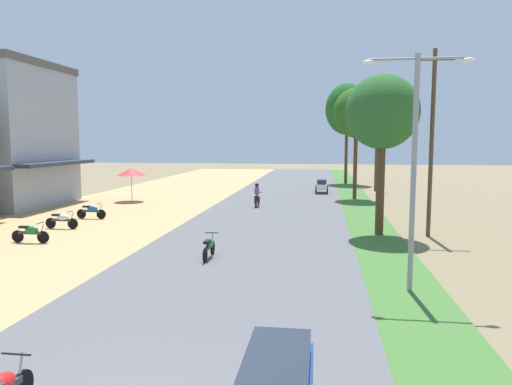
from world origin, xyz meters
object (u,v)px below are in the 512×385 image
vendor_umbrella (131,172)px  utility_pole_far (432,140)px  utility_pole_near (376,140)px  median_tree_second (356,113)px  motorbike_ahead_third (209,246)px  median_tree_nearest (382,113)px  motorbike_ahead_fourth (257,196)px  parked_motorbike_fifth (92,210)px  median_tree_third (347,109)px  parked_motorbike_fourth (62,219)px  car_sedan_white (322,185)px  parked_motorbike_third (31,232)px  streetlamp_near (414,156)px  streetlamp_mid (345,144)px

vendor_umbrella → utility_pole_far: utility_pole_far is taller
utility_pole_near → median_tree_second: bearing=-109.1°
median_tree_second → motorbike_ahead_third: size_ratio=4.84×
median_tree_nearest → motorbike_ahead_fourth: bearing=129.7°
parked_motorbike_fifth → median_tree_third: (15.98, 25.79, 7.43)m
parked_motorbike_fourth → parked_motorbike_fifth: size_ratio=1.00×
utility_pole_near → car_sedan_white: (-4.92, -3.09, -4.01)m
parked_motorbike_fourth → motorbike_ahead_third: 10.48m
car_sedan_white → parked_motorbike_fifth: bearing=-130.5°
parked_motorbike_third → parked_motorbike_fourth: same height
car_sedan_white → median_tree_nearest: bearing=-81.1°
median_tree_nearest → streetlamp_near: median_tree_nearest is taller
utility_pole_far → median_tree_second: bearing=100.1°
parked_motorbike_fourth → car_sedan_white: 23.22m
parked_motorbike_fourth → median_tree_third: 33.93m
parked_motorbike_fourth → median_tree_nearest: 17.16m
median_tree_second → utility_pole_near: (2.31, 6.67, -2.04)m
parked_motorbike_fourth → streetlamp_near: 18.45m
vendor_umbrella → parked_motorbike_fourth: bearing=-85.5°
streetlamp_near → streetlamp_mid: (0.00, 42.89, 0.06)m
parked_motorbike_third → utility_pole_far: utility_pole_far is taller
median_tree_second → parked_motorbike_fourth: bearing=-136.2°
vendor_umbrella → median_tree_nearest: size_ratio=0.33×
car_sedan_white → parked_motorbike_third: bearing=-120.0°
median_tree_nearest → utility_pole_near: 21.36m
utility_pole_near → car_sedan_white: size_ratio=4.04×
utility_pole_near → car_sedan_white: 7.06m
median_tree_nearest → streetlamp_mid: 34.00m
median_tree_nearest → motorbike_ahead_fourth: median_tree_nearest is taller
parked_motorbike_third → median_tree_second: (15.55, 18.80, 6.23)m
parked_motorbike_fifth → median_tree_nearest: 17.31m
parked_motorbike_fifth → vendor_umbrella: size_ratio=0.71×
parked_motorbike_fifth → streetlamp_near: 20.07m
parked_motorbike_fifth → utility_pole_near: utility_pole_near is taller
median_tree_second → motorbike_ahead_third: 22.51m
parked_motorbike_fourth → median_tree_third: bearing=61.1°
median_tree_third → motorbike_ahead_third: bearing=-101.3°
parked_motorbike_fourth → vendor_umbrella: size_ratio=0.71×
utility_pole_far → car_sedan_white: (-5.18, 18.04, -3.92)m
parked_motorbike_fourth → parked_motorbike_fifth: bearing=89.9°
median_tree_third → car_sedan_white: size_ratio=4.72×
car_sedan_white → streetlamp_mid: bearing=80.2°
parked_motorbike_third → utility_pole_far: bearing=13.5°
vendor_umbrella → utility_pole_near: size_ratio=0.28×
median_tree_second → car_sedan_white: (-2.61, 3.58, -6.05)m
streetlamp_mid → motorbike_ahead_fourth: 26.42m
vendor_umbrella → motorbike_ahead_fourth: vendor_umbrella is taller
parked_motorbike_third → utility_pole_near: size_ratio=0.20×
parked_motorbike_fourth → utility_pole_near: size_ratio=0.20×
parked_motorbike_third → parked_motorbike_fourth: (-0.49, 3.44, 0.00)m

